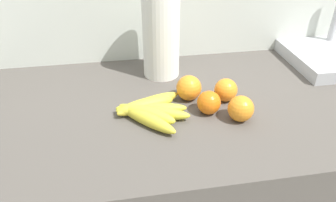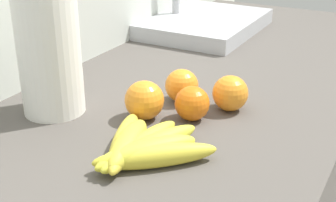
# 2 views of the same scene
# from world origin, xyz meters

# --- Properties ---
(wall_back) EXTENTS (2.14, 0.06, 1.30)m
(wall_back) POSITION_xyz_m (0.00, 0.36, 0.65)
(wall_back) COLOR silver
(wall_back) RESTS_ON ground
(banana_bunch) EXTENTS (0.21, 0.22, 0.04)m
(banana_bunch) POSITION_xyz_m (-0.34, -0.05, 0.93)
(banana_bunch) COLOR yellow
(banana_bunch) RESTS_ON counter
(orange_far_right) EXTENTS (0.07, 0.07, 0.07)m
(orange_far_right) POSITION_xyz_m (-0.10, -0.00, 0.94)
(orange_far_right) COLOR orange
(orange_far_right) RESTS_ON counter
(orange_back_left) EXTENTS (0.08, 0.08, 0.08)m
(orange_back_left) POSITION_xyz_m (-0.20, 0.03, 0.94)
(orange_back_left) COLOR orange
(orange_back_left) RESTS_ON counter
(orange_front) EXTENTS (0.07, 0.07, 0.07)m
(orange_front) POSITION_xyz_m (-0.09, -0.10, 0.94)
(orange_front) COLOR orange
(orange_front) RESTS_ON counter
(orange_center) EXTENTS (0.07, 0.07, 0.07)m
(orange_center) POSITION_xyz_m (-0.16, -0.06, 0.94)
(orange_center) COLOR orange
(orange_center) RESTS_ON counter
(paper_towel_roll) EXTENTS (0.12, 0.12, 0.31)m
(paper_towel_roll) POSITION_xyz_m (-0.26, 0.20, 1.05)
(paper_towel_roll) COLOR white
(paper_towel_roll) RESTS_ON counter
(sink_basin) EXTENTS (0.41, 0.30, 0.24)m
(sink_basin) POSITION_xyz_m (0.42, 0.18, 0.93)
(sink_basin) COLOR #B7BABF
(sink_basin) RESTS_ON counter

